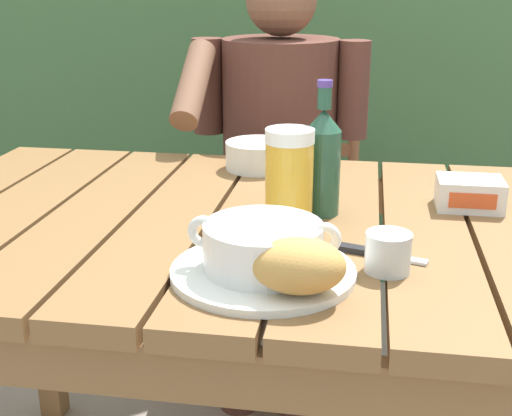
{
  "coord_description": "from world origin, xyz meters",
  "views": [
    {
      "loc": [
        0.19,
        -1.16,
        1.2
      ],
      "look_at": [
        0.03,
        -0.15,
        0.84
      ],
      "focal_mm": 48.11,
      "sensor_mm": 36.0,
      "label": 1
    }
  ],
  "objects_px": {
    "person_eating": "(277,151)",
    "table_knife": "(370,252)",
    "beer_bottle": "(323,160)",
    "diner_bowl": "(258,155)",
    "beer_glass": "(289,178)",
    "bread_roll": "(299,266)",
    "water_glass_small": "(388,252)",
    "chair_near_diner": "(285,209)",
    "serving_plate": "(263,272)",
    "butter_tub": "(470,193)",
    "soup_bowl": "(263,245)"
  },
  "relations": [
    {
      "from": "person_eating",
      "to": "table_knife",
      "type": "bearing_deg",
      "value": -72.5
    },
    {
      "from": "beer_bottle",
      "to": "table_knife",
      "type": "bearing_deg",
      "value": -64.17
    },
    {
      "from": "diner_bowl",
      "to": "beer_glass",
      "type": "bearing_deg",
      "value": -72.67
    },
    {
      "from": "bread_roll",
      "to": "water_glass_small",
      "type": "bearing_deg",
      "value": 43.14
    },
    {
      "from": "chair_near_diner",
      "to": "table_knife",
      "type": "height_order",
      "value": "chair_near_diner"
    },
    {
      "from": "chair_near_diner",
      "to": "beer_bottle",
      "type": "relative_size",
      "value": 4.05
    },
    {
      "from": "chair_near_diner",
      "to": "beer_glass",
      "type": "bearing_deg",
      "value": -82.96
    },
    {
      "from": "beer_bottle",
      "to": "diner_bowl",
      "type": "bearing_deg",
      "value": 119.9
    },
    {
      "from": "beer_glass",
      "to": "water_glass_small",
      "type": "relative_size",
      "value": 2.5
    },
    {
      "from": "diner_bowl",
      "to": "serving_plate",
      "type": "bearing_deg",
      "value": -80.21
    },
    {
      "from": "butter_tub",
      "to": "table_knife",
      "type": "relative_size",
      "value": 0.81
    },
    {
      "from": "beer_glass",
      "to": "butter_tub",
      "type": "bearing_deg",
      "value": 24.23
    },
    {
      "from": "diner_bowl",
      "to": "person_eating",
      "type": "bearing_deg",
      "value": 90.47
    },
    {
      "from": "serving_plate",
      "to": "soup_bowl",
      "type": "bearing_deg",
      "value": -90.0
    },
    {
      "from": "beer_bottle",
      "to": "diner_bowl",
      "type": "relative_size",
      "value": 1.66
    },
    {
      "from": "beer_bottle",
      "to": "soup_bowl",
      "type": "bearing_deg",
      "value": -102.39
    },
    {
      "from": "person_eating",
      "to": "beer_bottle",
      "type": "distance_m",
      "value": 0.67
    },
    {
      "from": "chair_near_diner",
      "to": "butter_tub",
      "type": "distance_m",
      "value": 0.93
    },
    {
      "from": "beer_bottle",
      "to": "water_glass_small",
      "type": "xyz_separation_m",
      "value": [
        0.12,
        -0.25,
        -0.07
      ]
    },
    {
      "from": "bread_roll",
      "to": "butter_tub",
      "type": "bearing_deg",
      "value": 57.31
    },
    {
      "from": "serving_plate",
      "to": "water_glass_small",
      "type": "height_order",
      "value": "water_glass_small"
    },
    {
      "from": "beer_bottle",
      "to": "bread_roll",
      "type": "bearing_deg",
      "value": -90.79
    },
    {
      "from": "soup_bowl",
      "to": "beer_bottle",
      "type": "bearing_deg",
      "value": 77.61
    },
    {
      "from": "bread_roll",
      "to": "beer_bottle",
      "type": "distance_m",
      "value": 0.37
    },
    {
      "from": "bread_roll",
      "to": "diner_bowl",
      "type": "bearing_deg",
      "value": 103.81
    },
    {
      "from": "serving_plate",
      "to": "water_glass_small",
      "type": "xyz_separation_m",
      "value": [
        0.18,
        0.05,
        0.02
      ]
    },
    {
      "from": "diner_bowl",
      "to": "beer_bottle",
      "type": "bearing_deg",
      "value": -60.1
    },
    {
      "from": "serving_plate",
      "to": "soup_bowl",
      "type": "xyz_separation_m",
      "value": [
        0.0,
        -0.0,
        0.04
      ]
    },
    {
      "from": "serving_plate",
      "to": "person_eating",
      "type": "bearing_deg",
      "value": 96.34
    },
    {
      "from": "soup_bowl",
      "to": "diner_bowl",
      "type": "height_order",
      "value": "soup_bowl"
    },
    {
      "from": "person_eating",
      "to": "diner_bowl",
      "type": "distance_m",
      "value": 0.35
    },
    {
      "from": "diner_bowl",
      "to": "soup_bowl",
      "type": "bearing_deg",
      "value": -80.21
    },
    {
      "from": "water_glass_small",
      "to": "diner_bowl",
      "type": "distance_m",
      "value": 0.6
    },
    {
      "from": "serving_plate",
      "to": "water_glass_small",
      "type": "distance_m",
      "value": 0.19
    },
    {
      "from": "soup_bowl",
      "to": "table_knife",
      "type": "bearing_deg",
      "value": 33.9
    },
    {
      "from": "beer_glass",
      "to": "water_glass_small",
      "type": "xyz_separation_m",
      "value": [
        0.17,
        -0.17,
        -0.06
      ]
    },
    {
      "from": "serving_plate",
      "to": "butter_tub",
      "type": "bearing_deg",
      "value": 47.26
    },
    {
      "from": "chair_near_diner",
      "to": "beer_bottle",
      "type": "xyz_separation_m",
      "value": [
        0.16,
        -0.83,
        0.39
      ]
    },
    {
      "from": "butter_tub",
      "to": "person_eating",
      "type": "bearing_deg",
      "value": 128.53
    },
    {
      "from": "serving_plate",
      "to": "beer_glass",
      "type": "relative_size",
      "value": 1.59
    },
    {
      "from": "beer_bottle",
      "to": "table_knife",
      "type": "height_order",
      "value": "beer_bottle"
    },
    {
      "from": "serving_plate",
      "to": "soup_bowl",
      "type": "height_order",
      "value": "soup_bowl"
    },
    {
      "from": "serving_plate",
      "to": "butter_tub",
      "type": "distance_m",
      "value": 0.5
    },
    {
      "from": "person_eating",
      "to": "water_glass_small",
      "type": "bearing_deg",
      "value": -72.06
    },
    {
      "from": "person_eating",
      "to": "chair_near_diner",
      "type": "bearing_deg",
      "value": 89.2
    },
    {
      "from": "table_knife",
      "to": "diner_bowl",
      "type": "bearing_deg",
      "value": 118.32
    },
    {
      "from": "bread_roll",
      "to": "table_knife",
      "type": "relative_size",
      "value": 0.9
    },
    {
      "from": "serving_plate",
      "to": "soup_bowl",
      "type": "relative_size",
      "value": 1.22
    },
    {
      "from": "chair_near_diner",
      "to": "table_knife",
      "type": "distance_m",
      "value": 1.09
    },
    {
      "from": "person_eating",
      "to": "soup_bowl",
      "type": "bearing_deg",
      "value": -83.66
    }
  ]
}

